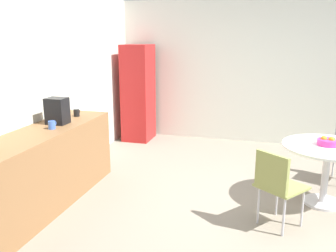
{
  "coord_description": "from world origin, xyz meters",
  "views": [
    {
      "loc": [
        -3.74,
        0.22,
        1.94
      ],
      "look_at": [
        0.04,
        1.27,
        0.95
      ],
      "focal_mm": 38.1,
      "sensor_mm": 36.0,
      "label": 1
    }
  ],
  "objects_px": {
    "fruit_bowl": "(328,142)",
    "chair_olive": "(277,181)",
    "mug_green": "(52,125)",
    "round_table": "(327,158)",
    "mug_red": "(77,113)",
    "coffee_maker": "(57,111)",
    "locker_cabinet": "(138,93)"
  },
  "relations": [
    {
      "from": "locker_cabinet",
      "to": "mug_red",
      "type": "height_order",
      "value": "locker_cabinet"
    },
    {
      "from": "mug_red",
      "to": "coffee_maker",
      "type": "relative_size",
      "value": 0.4
    },
    {
      "from": "mug_green",
      "to": "fruit_bowl",
      "type": "bearing_deg",
      "value": -75.7
    },
    {
      "from": "round_table",
      "to": "coffee_maker",
      "type": "distance_m",
      "value": 3.25
    },
    {
      "from": "chair_olive",
      "to": "round_table",
      "type": "bearing_deg",
      "value": -37.85
    },
    {
      "from": "round_table",
      "to": "coffee_maker",
      "type": "xyz_separation_m",
      "value": [
        -0.53,
        3.17,
        0.48
      ]
    },
    {
      "from": "locker_cabinet",
      "to": "fruit_bowl",
      "type": "height_order",
      "value": "locker_cabinet"
    },
    {
      "from": "mug_green",
      "to": "mug_red",
      "type": "bearing_deg",
      "value": 5.59
    },
    {
      "from": "locker_cabinet",
      "to": "coffee_maker",
      "type": "height_order",
      "value": "locker_cabinet"
    },
    {
      "from": "chair_olive",
      "to": "mug_red",
      "type": "distance_m",
      "value": 2.7
    },
    {
      "from": "mug_green",
      "to": "coffee_maker",
      "type": "bearing_deg",
      "value": 17.39
    },
    {
      "from": "coffee_maker",
      "to": "chair_olive",
      "type": "bearing_deg",
      "value": -94.49
    },
    {
      "from": "chair_olive",
      "to": "coffee_maker",
      "type": "height_order",
      "value": "coffee_maker"
    },
    {
      "from": "locker_cabinet",
      "to": "chair_olive",
      "type": "distance_m",
      "value": 3.74
    },
    {
      "from": "fruit_bowl",
      "to": "mug_red",
      "type": "relative_size",
      "value": 1.88
    },
    {
      "from": "locker_cabinet",
      "to": "coffee_maker",
      "type": "distance_m",
      "value": 2.57
    },
    {
      "from": "round_table",
      "to": "fruit_bowl",
      "type": "relative_size",
      "value": 4.25
    },
    {
      "from": "chair_olive",
      "to": "mug_red",
      "type": "xyz_separation_m",
      "value": [
        0.64,
        2.58,
        0.43
      ]
    },
    {
      "from": "chair_olive",
      "to": "mug_red",
      "type": "relative_size",
      "value": 6.43
    },
    {
      "from": "round_table",
      "to": "coffee_maker",
      "type": "bearing_deg",
      "value": 99.55
    },
    {
      "from": "locker_cabinet",
      "to": "mug_green",
      "type": "height_order",
      "value": "locker_cabinet"
    },
    {
      "from": "round_table",
      "to": "chair_olive",
      "type": "height_order",
      "value": "chair_olive"
    },
    {
      "from": "mug_green",
      "to": "mug_red",
      "type": "xyz_separation_m",
      "value": [
        0.68,
        0.07,
        0.0
      ]
    },
    {
      "from": "mug_green",
      "to": "mug_red",
      "type": "distance_m",
      "value": 0.68
    },
    {
      "from": "round_table",
      "to": "mug_green",
      "type": "relative_size",
      "value": 7.98
    },
    {
      "from": "mug_green",
      "to": "round_table",
      "type": "bearing_deg",
      "value": -75.91
    },
    {
      "from": "chair_olive",
      "to": "fruit_bowl",
      "type": "distance_m",
      "value": 0.97
    },
    {
      "from": "round_table",
      "to": "mug_green",
      "type": "distance_m",
      "value": 3.21
    },
    {
      "from": "fruit_bowl",
      "to": "chair_olive",
      "type": "bearing_deg",
      "value": 142.9
    },
    {
      "from": "fruit_bowl",
      "to": "coffee_maker",
      "type": "distance_m",
      "value": 3.22
    },
    {
      "from": "round_table",
      "to": "mug_green",
      "type": "height_order",
      "value": "mug_green"
    },
    {
      "from": "locker_cabinet",
      "to": "mug_red",
      "type": "relative_size",
      "value": 13.92
    }
  ]
}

